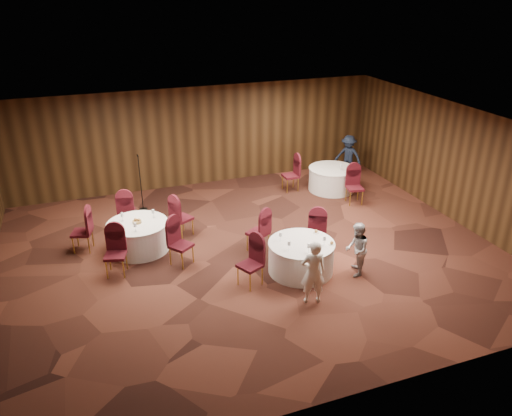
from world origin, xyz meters
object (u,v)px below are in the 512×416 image
object	(u,v)px
mic_stand	(142,194)
woman_b	(357,250)
table_left	(139,236)
woman_a	(313,272)
man_c	(348,156)
table_right	(332,179)
table_main	(301,257)

from	to	relation	value
mic_stand	woman_b	bearing A→B (deg)	-52.46
table_left	woman_a	xyz separation A→B (m)	(3.09, -3.52, 0.34)
mic_stand	man_c	distance (m)	7.05
table_right	woman_a	xyz separation A→B (m)	(-3.31, -5.37, 0.34)
table_main	table_right	bearing A→B (deg)	54.13
table_main	woman_a	xyz separation A→B (m)	(-0.29, -1.18, 0.34)
table_left	woman_b	world-z (taller)	woman_b
table_main	woman_b	distance (m)	1.28
table_left	mic_stand	distance (m)	2.44
mic_stand	man_c	size ratio (longest dim) A/B	1.16
table_right	table_main	bearing A→B (deg)	-125.87
woman_b	man_c	size ratio (longest dim) A/B	0.88
table_left	mic_stand	size ratio (longest dim) A/B	0.90
table_main	mic_stand	world-z (taller)	mic_stand
mic_stand	woman_a	world-z (taller)	mic_stand
woman_b	table_main	bearing A→B (deg)	-88.39
mic_stand	man_c	xyz separation A→B (m)	(7.04, 0.36, 0.23)
mic_stand	woman_b	world-z (taller)	mic_stand
table_main	woman_b	bearing A→B (deg)	-25.97
woman_a	man_c	xyz separation A→B (m)	(4.39, 6.27, 0.01)
table_left	man_c	bearing A→B (deg)	20.22
table_main	mic_stand	xyz separation A→B (m)	(-2.93, 4.73, 0.12)
mic_stand	woman_a	size ratio (longest dim) A/B	1.18
woman_a	man_c	distance (m)	7.66
table_right	table_left	bearing A→B (deg)	-163.87
table_left	mic_stand	bearing A→B (deg)	79.59
woman_a	man_c	size ratio (longest dim) A/B	0.98
woman_a	woman_b	xyz separation A→B (m)	(1.41, 0.64, -0.08)
table_main	man_c	bearing A→B (deg)	51.11
woman_b	woman_a	bearing A→B (deg)	-38.11
table_main	table_right	world-z (taller)	same
table_left	woman_b	bearing A→B (deg)	-32.65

